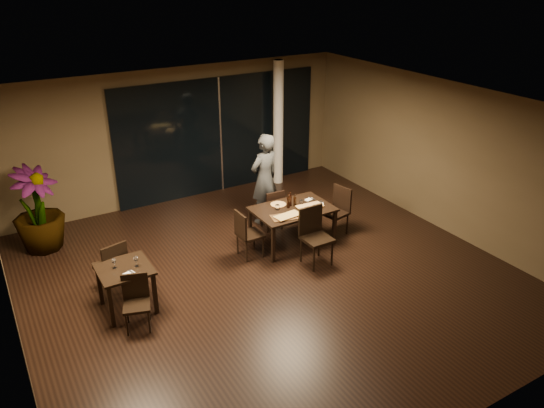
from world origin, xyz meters
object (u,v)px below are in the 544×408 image
at_px(bottle_b, 295,200).
at_px(main_table, 292,212).
at_px(chair_main_near, 314,233).
at_px(potted_plant, 37,210).
at_px(diner, 264,179).
at_px(chair_main_left, 246,232).
at_px(chair_main_right, 338,208).
at_px(bottle_c, 290,199).
at_px(bottle_a, 288,201).
at_px(side_table, 125,275).
at_px(chair_main_far, 273,208).
at_px(chair_side_near, 136,299).
at_px(chair_side_far, 113,265).

bearing_deg(bottle_b, main_table, -146.33).
xyz_separation_m(chair_main_near, potted_plant, (-4.18, 3.03, 0.23)).
height_order(main_table, diner, diner).
distance_m(chair_main_left, chair_main_right, 2.04).
xyz_separation_m(bottle_b, bottle_c, (-0.07, 0.06, 0.01)).
bearing_deg(bottle_a, potted_plant, 152.42).
bearing_deg(side_table, chair_main_right, 5.27).
xyz_separation_m(main_table, bottle_a, (-0.05, 0.07, 0.21)).
relative_size(chair_main_far, bottle_c, 3.11).
distance_m(chair_main_near, chair_side_near, 3.36).
relative_size(main_table, chair_main_right, 1.53).
bearing_deg(bottle_a, bottle_c, 36.07).
bearing_deg(main_table, chair_main_near, -92.95).
height_order(diner, bottle_a, diner).
relative_size(main_table, chair_main_far, 1.72).
distance_m(chair_side_near, bottle_b, 3.66).
xyz_separation_m(chair_main_far, chair_side_far, (-3.43, -0.66, 0.05)).
relative_size(diner, bottle_b, 7.64).
bearing_deg(bottle_c, potted_plant, 153.36).
relative_size(chair_main_far, potted_plant, 0.53).
xyz_separation_m(chair_side_far, bottle_c, (3.47, 0.09, 0.36)).
bearing_deg(chair_side_far, chair_main_left, 165.04).
relative_size(chair_main_near, chair_main_right, 1.08).
relative_size(chair_main_left, diner, 0.48).
bearing_deg(diner, main_table, 75.03).
xyz_separation_m(chair_main_far, bottle_c, (0.04, -0.58, 0.40)).
bearing_deg(chair_main_left, chair_side_far, 88.14).
height_order(chair_main_left, chair_side_near, chair_main_left).
bearing_deg(potted_plant, chair_main_far, -20.26).
relative_size(chair_main_far, chair_main_near, 0.82).
distance_m(chair_side_near, potted_plant, 3.36).
relative_size(chair_side_near, bottle_b, 3.38).
distance_m(chair_main_near, chair_main_right, 1.27).
bearing_deg(bottle_a, chair_main_far, 87.20).
bearing_deg(chair_main_left, side_table, 100.74).
bearing_deg(chair_side_near, bottle_c, 36.12).
distance_m(main_table, chair_main_left, 1.04).
bearing_deg(chair_main_near, chair_side_far, 165.89).
height_order(main_table, chair_side_far, chair_side_far).
relative_size(main_table, bottle_c, 5.36).
xyz_separation_m(chair_side_far, bottle_a, (3.40, 0.03, 0.36)).
height_order(chair_main_far, chair_side_near, chair_main_far).
height_order(main_table, bottle_b, bottle_b).
relative_size(chair_main_left, chair_side_far, 0.97).
bearing_deg(chair_main_right, diner, -152.21).
distance_m(diner, bottle_b, 1.07).
height_order(chair_main_right, potted_plant, potted_plant).
distance_m(chair_main_near, bottle_b, 0.90).
relative_size(main_table, chair_side_far, 1.57).
height_order(chair_side_far, bottle_a, bottle_a).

